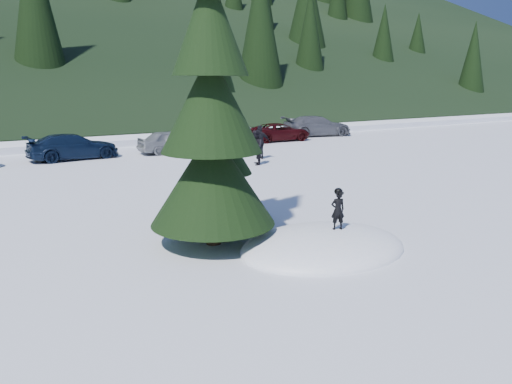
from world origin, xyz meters
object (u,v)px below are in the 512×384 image
spruce_short (222,154)px  car_7 (317,126)px  spruce_tall (211,116)px  car_3 (73,147)px  car_6 (279,132)px  car_5 (227,135)px  adult_0 (256,148)px  car_4 (172,141)px  child_skier (338,210)px  adult_1 (260,142)px

spruce_short → car_7: (17.42, 17.61, -1.33)m
spruce_tall → car_3: bearing=90.0°
car_6 → spruce_short: bearing=143.9°
spruce_tall → car_6: spruce_tall is taller
spruce_tall → car_5: spruce_tall is taller
adult_0 → car_4: bearing=-132.9°
child_skier → adult_0: adult_0 is taller
adult_0 → car_4: 6.52m
adult_1 → spruce_tall: bearing=84.8°
child_skier → car_4: bearing=-82.2°
car_3 → car_6: (14.17, 1.15, -0.06)m
adult_1 → car_5: size_ratio=0.49×
spruce_tall → car_4: bearing=71.4°
child_skier → car_4: child_skier is taller
spruce_short → car_4: bearing=73.3°
spruce_tall → car_3: (0.00, 16.74, -2.63)m
child_skier → spruce_short: bearing=-47.6°
car_3 → car_4: car_3 is taller
car_5 → car_7: bearing=-93.7°
spruce_short → adult_1: size_ratio=2.95×
spruce_short → car_5: (9.03, 16.50, -1.49)m
spruce_short → car_3: (-1.00, 15.34, -1.41)m
adult_1 → car_4: adult_1 is taller
spruce_short → spruce_tall: bearing=-125.5°
car_6 → adult_1: bearing=141.3°
spruce_short → car_4: (4.46, 14.83, -1.43)m
child_skier → car_5: (7.47, 19.79, -0.36)m
spruce_tall → child_skier: bearing=-36.4°
adult_0 → car_3: (-7.44, 6.72, -0.19)m
adult_0 → adult_1: (1.23, 1.59, 0.03)m
car_4 → car_3: bearing=85.9°
adult_0 → car_4: size_ratio=0.44×
car_4 → car_7: car_7 is taller
adult_0 → child_skier: bearing=7.2°
car_4 → car_6: (8.71, 1.65, -0.05)m
car_3 → car_4: size_ratio=1.20×
car_6 → car_7: bearing=-72.7°
spruce_short → child_skier: bearing=-64.6°
car_5 → car_7: 8.46m
adult_0 → car_3: adult_0 is taller
adult_1 → car_7: adult_1 is taller
child_skier → car_5: 21.15m
car_7 → spruce_tall: bearing=148.8°
spruce_short → adult_1: (7.67, 10.21, -1.19)m
adult_1 → car_4: 5.63m
car_3 → car_5: bearing=-87.6°
spruce_short → adult_0: 10.83m
car_6 → car_7: (4.25, 1.12, 0.15)m
adult_1 → car_5: bearing=-70.7°
adult_1 → car_6: bearing=-99.7°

